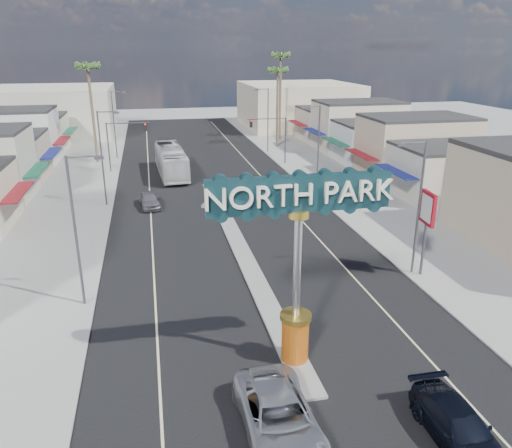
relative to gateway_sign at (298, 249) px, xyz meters
name	(u,v)px	position (x,y,z in m)	size (l,w,h in m)	color
ground	(216,199)	(0.00, 28.02, -5.93)	(160.00, 160.00, 0.00)	gray
road	(216,199)	(0.00, 28.02, -5.92)	(20.00, 120.00, 0.01)	black
median_island	(247,262)	(0.00, 12.02, -5.85)	(1.30, 30.00, 0.16)	gray
sidewalk_left	(70,208)	(-14.00, 28.02, -5.87)	(8.00, 120.00, 0.12)	gray
sidewalk_right	(347,191)	(14.00, 28.02, -5.87)	(8.00, 120.00, 0.12)	gray
storefront_row_right	(382,139)	(24.00, 41.02, -2.93)	(12.00, 42.00, 6.00)	#B7B29E
backdrop_far_left	(53,111)	(-22.00, 73.02, -1.93)	(20.00, 20.00, 8.00)	#B7B29E
backdrop_far_right	(298,105)	(22.00, 73.02, -1.93)	(20.00, 20.00, 8.00)	beige
gateway_sign	(298,249)	(0.00, 0.00, 0.00)	(8.20, 1.50, 9.15)	#BE340E
traffic_signal_left	(123,137)	(-9.18, 42.02, -1.65)	(5.09, 0.45, 6.00)	#47474C
traffic_signal_right	(272,132)	(9.18, 42.02, -1.65)	(5.09, 0.45, 6.00)	#47474C
streetlight_l_near	(78,225)	(-10.43, 8.02, -0.86)	(2.03, 0.22, 9.00)	#47474C
streetlight_l_mid	(103,154)	(-10.43, 28.02, -0.86)	(2.03, 0.22, 9.00)	#47474C
streetlight_l_far	(115,121)	(-10.43, 50.02, -0.86)	(2.03, 0.22, 9.00)	#47474C
streetlight_r_near	(417,202)	(10.43, 8.02, -0.86)	(2.03, 0.22, 9.00)	#47474C
streetlight_r_mid	(317,145)	(10.43, 28.02, -0.86)	(2.03, 0.22, 9.00)	#47474C
streetlight_r_far	(267,117)	(10.43, 50.02, -0.86)	(2.03, 0.22, 9.00)	#47474C
palm_left_far	(88,72)	(-13.00, 48.02, 5.57)	(2.60, 2.60, 13.10)	brown
palm_right_mid	(278,75)	(13.00, 54.02, 4.67)	(2.60, 2.60, 12.10)	brown
palm_right_far	(281,61)	(15.00, 60.02, 6.46)	(2.60, 2.60, 14.10)	brown
suv_left	(279,417)	(-2.00, -4.56, -5.08)	(2.81, 6.10, 1.70)	#B7B8BD
suv_right	(458,427)	(4.64, -6.40, -5.20)	(2.05, 5.05, 1.47)	black
car_parked_left	(149,200)	(-6.54, 26.75, -5.20)	(1.73, 4.29, 1.46)	slate
city_bus	(171,161)	(-3.79, 39.17, -4.22)	(2.87, 12.27, 3.42)	silver
bank_pylon_sign	(427,213)	(10.95, 7.52, -1.51)	(0.39, 1.79, 5.69)	#47474C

